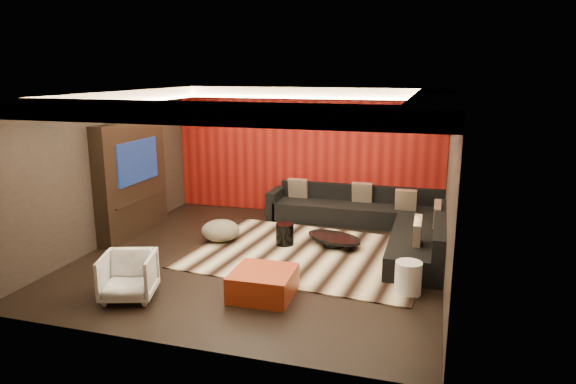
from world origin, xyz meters
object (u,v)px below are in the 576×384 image
(armchair, at_px, (128,276))
(drum_stool, at_px, (285,234))
(sectional_sofa, at_px, (377,222))
(coffee_table, at_px, (334,241))
(orange_ottoman, at_px, (263,283))
(white_side_table, at_px, (408,278))

(armchair, bearing_deg, drum_stool, 44.31)
(armchair, height_order, sectional_sofa, sectional_sofa)
(drum_stool, distance_m, sectional_sofa, 1.91)
(coffee_table, xyz_separation_m, armchair, (-2.34, -2.94, 0.22))
(armchair, bearing_deg, orange_ottoman, 0.93)
(orange_ottoman, height_order, armchair, armchair)
(orange_ottoman, height_order, sectional_sofa, sectional_sofa)
(drum_stool, distance_m, armchair, 3.12)
(coffee_table, relative_size, white_side_table, 2.24)
(coffee_table, distance_m, orange_ottoman, 2.40)
(coffee_table, bearing_deg, armchair, -128.46)
(drum_stool, bearing_deg, white_side_table, -32.75)
(orange_ottoman, bearing_deg, drum_stool, 98.77)
(white_side_table, bearing_deg, orange_ottoman, -161.16)
(orange_ottoman, bearing_deg, sectional_sofa, 69.84)
(drum_stool, xyz_separation_m, sectional_sofa, (1.54, 1.13, 0.05))
(orange_ottoman, distance_m, sectional_sofa, 3.49)
(coffee_table, height_order, drum_stool, drum_stool)
(white_side_table, bearing_deg, armchair, -161.17)
(coffee_table, height_order, white_side_table, white_side_table)
(orange_ottoman, xyz_separation_m, sectional_sofa, (1.20, 3.28, 0.07))
(drum_stool, relative_size, white_side_table, 0.82)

